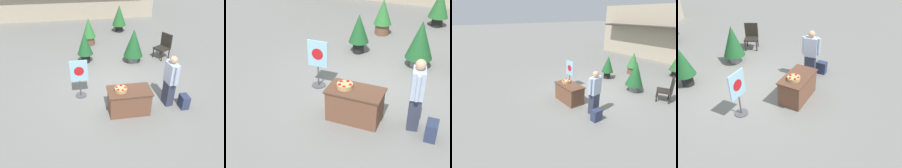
{
  "view_description": "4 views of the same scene",
  "coord_description": "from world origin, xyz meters",
  "views": [
    {
      "loc": [
        -1.06,
        -6.4,
        4.28
      ],
      "look_at": [
        -0.28,
        -1.43,
        1.01
      ],
      "focal_mm": 35.0,
      "sensor_mm": 36.0,
      "label": 1
    },
    {
      "loc": [
        2.04,
        -6.93,
        4.3
      ],
      "look_at": [
        -0.27,
        -1.26,
        0.7
      ],
      "focal_mm": 50.0,
      "sensor_mm": 36.0,
      "label": 2
    },
    {
      "loc": [
        5.58,
        -5.34,
        3.47
      ],
      "look_at": [
        -0.07,
        -1.52,
        0.7
      ],
      "focal_mm": 28.0,
      "sensor_mm": 36.0,
      "label": 3
    },
    {
      "loc": [
        -4.5,
        -3.75,
        3.97
      ],
      "look_at": [
        -0.35,
        -1.49,
        0.83
      ],
      "focal_mm": 35.0,
      "sensor_mm": 36.0,
      "label": 4
    }
  ],
  "objects": [
    {
      "name": "backpack",
      "position": [
        1.92,
        -1.52,
        0.21
      ],
      "size": [
        0.24,
        0.34,
        0.42
      ],
      "color": "#2D3856",
      "rests_on": "ground_plane"
    },
    {
      "name": "ground_plane",
      "position": [
        0.0,
        0.0,
        0.0
      ],
      "size": [
        120.0,
        120.0,
        0.0
      ],
      "primitive_type": "plane",
      "color": "slate"
    },
    {
      "name": "potted_plant_far_left",
      "position": [
        -0.59,
        3.87,
        0.71
      ],
      "size": [
        0.65,
        0.65,
        1.31
      ],
      "color": "brown",
      "rests_on": "ground_plane"
    },
    {
      "name": "apple_basket",
      "position": [
        -0.03,
        -1.44,
        0.81
      ],
      "size": [
        0.35,
        0.35,
        0.13
      ],
      "color": "tan",
      "rests_on": "display_table"
    },
    {
      "name": "potted_plant_near_right",
      "position": [
        1.1,
        1.69,
        0.82
      ],
      "size": [
        0.8,
        0.8,
        1.43
      ],
      "color": "gray",
      "rests_on": "ground_plane"
    },
    {
      "name": "patio_chair",
      "position": [
        2.51,
        1.94,
        0.57
      ],
      "size": [
        0.75,
        0.75,
        1.05
      ],
      "rotation": [
        0.0,
        0.0,
        3.65
      ],
      "color": "#28231E",
      "rests_on": "ground_plane"
    },
    {
      "name": "potted_plant_far_right",
      "position": [
        -0.87,
        2.0,
        0.76
      ],
      "size": [
        0.65,
        0.65,
        1.29
      ],
      "color": "black",
      "rests_on": "ground_plane"
    },
    {
      "name": "display_table",
      "position": [
        0.22,
        -1.44,
        0.38
      ],
      "size": [
        1.26,
        0.7,
        0.76
      ],
      "color": "brown",
      "rests_on": "ground_plane"
    },
    {
      "name": "potted_plant_near_left",
      "position": [
        1.2,
        5.5,
        0.85
      ],
      "size": [
        0.77,
        0.77,
        1.46
      ],
      "color": "black",
      "rests_on": "ground_plane"
    },
    {
      "name": "poster_board",
      "position": [
        -1.17,
        -0.43,
        0.7
      ],
      "size": [
        0.55,
        0.36,
        1.3
      ],
      "rotation": [
        0.0,
        0.0,
        -1.56
      ],
      "color": "#4C4C51",
      "rests_on": "ground_plane"
    },
    {
      "name": "person_visitor",
      "position": [
        1.49,
        -1.26,
        0.84
      ],
      "size": [
        0.32,
        0.6,
        1.64
      ],
      "rotation": [
        0.0,
        0.0,
        -3.0
      ],
      "color": "#33384C",
      "rests_on": "ground_plane"
    }
  ]
}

